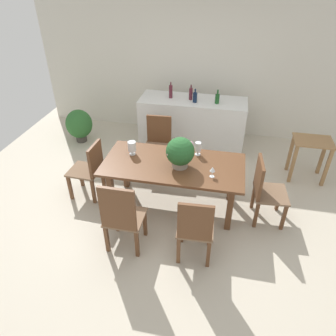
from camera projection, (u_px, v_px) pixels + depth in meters
The scene contains 19 objects.
ground_plane at pixel (172, 206), 4.68m from camera, with size 7.04×7.04×0.00m, color #BCB29E.
back_wall at pixel (199, 68), 6.06m from camera, with size 6.40×0.10×2.60m, color beige.
dining_table at pixel (173, 169), 4.34m from camera, with size 1.93×0.93×0.74m.
chair_near_right at pixel (195, 228), 3.58m from camera, with size 0.45×0.43×0.95m.
chair_far_left at pixel (158, 141), 5.26m from camera, with size 0.47×0.48×0.94m.
chair_head_end at pixel (90, 168), 4.63m from camera, with size 0.47×0.44×0.91m.
chair_foot_end at pixel (264, 188), 4.20m from camera, with size 0.47×0.50×0.94m.
chair_near_left at pixel (121, 216), 3.69m from camera, with size 0.46×0.44×1.03m.
flower_centerpiece at pixel (180, 152), 4.11m from camera, with size 0.38×0.38×0.42m.
crystal_vase_left at pixel (132, 147), 4.43m from camera, with size 0.12×0.12×0.20m.
crystal_vase_center_near at pixel (198, 147), 4.42m from camera, with size 0.09×0.09×0.20m.
wine_glass at pixel (213, 170), 3.98m from camera, with size 0.07×0.07×0.15m.
kitchen_counter at pixel (192, 124), 5.88m from camera, with size 1.92×0.67×0.97m, color silver.
wine_bottle_amber at pixel (195, 97), 5.46m from camera, with size 0.08×0.08×0.24m.
wine_bottle_tall at pixel (171, 91), 5.62m from camera, with size 0.06×0.06×0.29m.
wine_bottle_green at pixel (191, 94), 5.55m from camera, with size 0.06×0.06×0.27m.
wine_bottle_clear at pixel (217, 98), 5.42m from camera, with size 0.08×0.08×0.24m.
side_table at pixel (311, 151), 5.01m from camera, with size 0.59×0.44×0.71m.
potted_plant_floor at pixel (79, 125), 6.14m from camera, with size 0.51×0.51×0.66m.
Camera 1 is at (0.66, -3.50, 3.09)m, focal length 33.59 mm.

